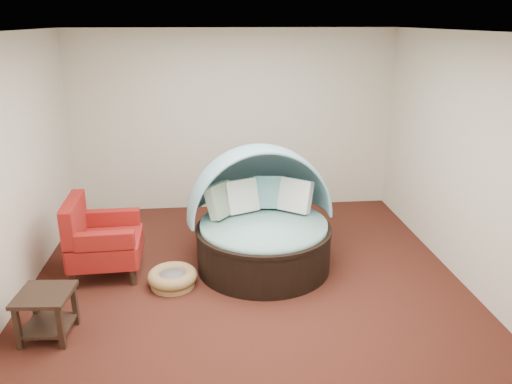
{
  "coord_description": "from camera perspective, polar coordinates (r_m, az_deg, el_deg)",
  "views": [
    {
      "loc": [
        -0.41,
        -5.21,
        2.92
      ],
      "look_at": [
        0.16,
        0.6,
        0.89
      ],
      "focal_mm": 35.0,
      "sensor_mm": 36.0,
      "label": 1
    }
  ],
  "objects": [
    {
      "name": "floor",
      "position": [
        5.98,
        -1.0,
        -10.03
      ],
      "size": [
        5.0,
        5.0,
        0.0
      ],
      "primitive_type": "plane",
      "color": "#4B1E15",
      "rests_on": "ground"
    },
    {
      "name": "wall_back",
      "position": [
        7.86,
        -2.56,
        8.03
      ],
      "size": [
        5.0,
        0.0,
        5.0
      ],
      "primitive_type": "plane",
      "rotation": [
        1.57,
        0.0,
        0.0
      ],
      "color": "beige",
      "rests_on": "floor"
    },
    {
      "name": "ceiling",
      "position": [
        5.22,
        -1.18,
        17.87
      ],
      "size": [
        5.0,
        5.0,
        0.0
      ],
      "primitive_type": "plane",
      "rotation": [
        3.14,
        0.0,
        0.0
      ],
      "color": "white",
      "rests_on": "wall_back"
    },
    {
      "name": "side_table",
      "position": [
        5.28,
        -22.85,
        -12.15
      ],
      "size": [
        0.54,
        0.54,
        0.48
      ],
      "rotation": [
        0.0,
        0.0,
        -0.08
      ],
      "color": "black",
      "rests_on": "floor"
    },
    {
      "name": "wall_front",
      "position": [
        3.13,
        2.65,
        -9.89
      ],
      "size": [
        5.0,
        0.0,
        5.0
      ],
      "primitive_type": "plane",
      "rotation": [
        -1.57,
        0.0,
        0.0
      ],
      "color": "beige",
      "rests_on": "floor"
    },
    {
      "name": "wall_right",
      "position": [
        6.15,
        22.84,
        3.37
      ],
      "size": [
        0.0,
        5.0,
        5.0
      ],
      "primitive_type": "plane",
      "rotation": [
        1.57,
        0.0,
        -1.57
      ],
      "color": "beige",
      "rests_on": "floor"
    },
    {
      "name": "pet_basket",
      "position": [
        5.9,
        -9.52,
        -9.64
      ],
      "size": [
        0.74,
        0.74,
        0.2
      ],
      "rotation": [
        0.0,
        0.0,
        -0.38
      ],
      "color": "olive",
      "rests_on": "floor"
    },
    {
      "name": "canopy_daybed",
      "position": [
        6.08,
        0.65,
        -2.26
      ],
      "size": [
        1.92,
        1.87,
        1.51
      ],
      "rotation": [
        0.0,
        0.0,
        0.15
      ],
      "color": "black",
      "rests_on": "floor"
    },
    {
      "name": "wall_left",
      "position": [
        5.81,
        -26.49,
        1.97
      ],
      "size": [
        0.0,
        5.0,
        5.0
      ],
      "primitive_type": "plane",
      "rotation": [
        1.57,
        0.0,
        1.57
      ],
      "color": "beige",
      "rests_on": "floor"
    },
    {
      "name": "red_armchair",
      "position": [
        6.22,
        -17.41,
        -5.22
      ],
      "size": [
        0.85,
        0.86,
        0.96
      ],
      "rotation": [
        0.0,
        0.0,
        0.04
      ],
      "color": "black",
      "rests_on": "floor"
    }
  ]
}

